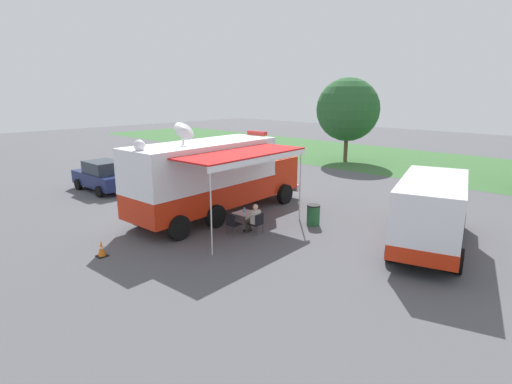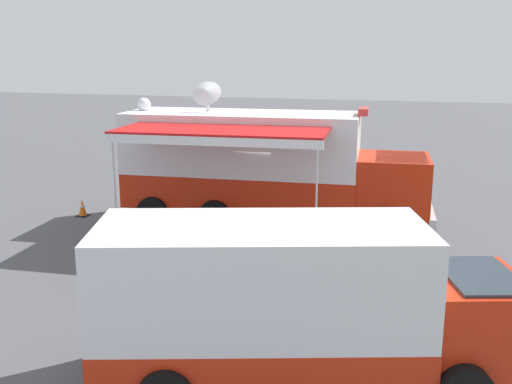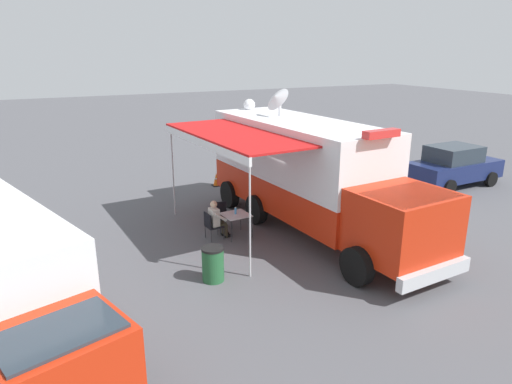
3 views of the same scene
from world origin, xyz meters
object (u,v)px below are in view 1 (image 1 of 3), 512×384
Objects in this scene: command_truck at (216,175)px; water_bottle at (244,210)px; car_behind_truck at (103,176)px; traffic_cone at (101,249)px; seated_responder at (254,218)px; folding_table at (245,214)px; folding_chair_beside_table at (233,223)px; trash_bin at (313,215)px; support_truck at (432,212)px; folding_chair_at_table at (257,222)px.

command_truck reaches higher than water_bottle.
traffic_cone is at bearing -26.11° from car_behind_truck.
water_bottle is 0.64m from seated_responder.
folding_table is at bearing -11.39° from command_truck.
car_behind_truck is at bearing -179.05° from folding_chair_beside_table.
water_bottle reaches higher than trash_bin.
command_truck reaches higher than support_truck.
trash_bin is at bearing 25.53° from command_truck.
folding_chair_beside_table is at bearing -115.83° from trash_bin.
folding_table is 0.98× the size of folding_chair_beside_table.
trash_bin is (0.94, 2.54, -0.06)m from folding_chair_at_table.
car_behind_truck is at bearing -165.76° from support_truck.
trash_bin is at bearing 54.86° from water_bottle.
command_truck is at bearing 168.61° from folding_table.
folding_chair_at_table is 0.20× the size of car_behind_truck.
traffic_cone is 10.33m from car_behind_truck.
water_bottle is 3.05m from trash_bin.
folding_chair_at_table is (3.18, -0.57, -1.43)m from command_truck.
folding_chair_beside_table is 7.56m from support_truck.
folding_table is 1.47× the size of traffic_cone.
folding_table is 10.86m from car_behind_truck.
water_bottle is 5.78m from traffic_cone.
command_truck reaches higher than folding_chair_at_table.
command_truck is at bearing 167.88° from water_bottle.
command_truck is at bearing 152.25° from folding_chair_beside_table.
command_truck is 4.80m from trash_bin.
seated_responder is 6.76m from support_truck.
car_behind_truck is (-11.42, -0.93, 0.23)m from seated_responder.
support_truck reaches higher than water_bottle.
folding_chair_at_table is at bearing -4.18° from water_bottle.
traffic_cone is 0.08× the size of support_truck.
folding_chair_at_table is 0.70× the size of seated_responder.
car_behind_truck reaches higher than seated_responder.
trash_bin reaches higher than folding_chair_beside_table.
command_truck is 16.61× the size of traffic_cone.
folding_chair_at_table is at bearing -10.15° from command_truck.
car_behind_truck is at bearing 153.89° from traffic_cone.
water_bottle is (-0.00, -0.03, 0.16)m from folding_table.
car_behind_truck is (-8.43, -1.51, -1.06)m from command_truck.
seated_responder is at bearing -11.00° from command_truck.
folding_table is 0.82m from folding_chair_at_table.
folding_chair_beside_table is (0.15, -0.85, -0.16)m from folding_table.
traffic_cone is (-1.55, -5.57, -0.39)m from folding_table.
water_bottle is 10.85m from car_behind_truck.
folding_table is 0.12× the size of support_truck.
command_truck is 10.58× the size of trash_bin.
water_bottle is at bearing -125.14° from trash_bin.
car_behind_truck reaches higher than water_bottle.
folding_table is 7.24m from support_truck.
support_truck reaches higher than trash_bin.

